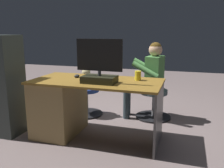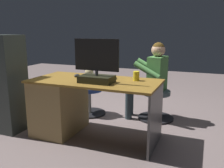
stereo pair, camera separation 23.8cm
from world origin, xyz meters
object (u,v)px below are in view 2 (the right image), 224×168
at_px(teddy_bear, 90,78).
at_px(visitor_chair, 156,103).
at_px(tv_remote, 84,78).
at_px(office_chair_teddy, 90,99).
at_px(keyboard, 99,78).
at_px(monitor, 97,69).
at_px(person, 151,75).
at_px(cup, 136,76).
at_px(desk, 66,103).
at_px(computer_mouse, 77,75).

distance_m(teddy_bear, visitor_chair, 1.07).
distance_m(tv_remote, office_chair_teddy, 0.91).
bearing_deg(keyboard, monitor, 109.61).
bearing_deg(visitor_chair, keyboard, 55.86).
distance_m(visitor_chair, person, 0.43).
height_order(cup, visitor_chair, cup).
relative_size(tv_remote, visitor_chair, 0.29).
distance_m(desk, monitor, 0.70).
bearing_deg(desk, teddy_bear, -86.47).
bearing_deg(visitor_chair, cup, 82.74).
distance_m(desk, teddy_bear, 0.77).
bearing_deg(person, keyboard, 59.81).
relative_size(cup, person, 0.10).
xyz_separation_m(desk, cup, (-0.86, -0.16, 0.39)).
bearing_deg(monitor, desk, -13.07).
height_order(desk, visitor_chair, desk).
xyz_separation_m(cup, person, (-0.01, -0.73, -0.11)).
height_order(computer_mouse, tv_remote, computer_mouse).
height_order(monitor, office_chair_teddy, monitor).
bearing_deg(desk, computer_mouse, -136.58).
relative_size(keyboard, tv_remote, 2.80).
xyz_separation_m(desk, teddy_bear, (0.05, -0.74, 0.18)).
bearing_deg(teddy_bear, tv_remote, 112.33).
bearing_deg(office_chair_teddy, keyboard, 125.71).
height_order(computer_mouse, visitor_chair, computer_mouse).
relative_size(keyboard, office_chair_teddy, 0.86).
relative_size(monitor, person, 0.46).
distance_m(monitor, office_chair_teddy, 1.18).
bearing_deg(cup, person, -90.69).
xyz_separation_m(computer_mouse, teddy_bear, (0.15, -0.64, -0.17)).
bearing_deg(cup, keyboard, 7.49).
bearing_deg(keyboard, office_chair_teddy, -54.29).
bearing_deg(monitor, visitor_chair, -114.97).
xyz_separation_m(visitor_chair, person, (0.09, 0.01, 0.42)).
distance_m(computer_mouse, cup, 0.76).
bearing_deg(keyboard, tv_remote, 25.03).
bearing_deg(office_chair_teddy, teddy_bear, -90.00).
height_order(keyboard, person, person).
bearing_deg(desk, office_chair_teddy, -86.42).
height_order(cup, office_chair_teddy, cup).
xyz_separation_m(computer_mouse, office_chair_teddy, (0.15, -0.63, -0.49)).
bearing_deg(teddy_bear, visitor_chair, -170.87).
bearing_deg(computer_mouse, monitor, 150.55).
xyz_separation_m(cup, office_chair_teddy, (0.91, -0.58, -0.53)).
height_order(monitor, person, monitor).
bearing_deg(computer_mouse, desk, 43.42).
bearing_deg(cup, visitor_chair, -97.26).
bearing_deg(monitor, office_chair_teddy, -57.82).
xyz_separation_m(computer_mouse, tv_remote, (-0.14, 0.08, -0.01)).
xyz_separation_m(tv_remote, person, (-0.62, -0.87, -0.07)).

